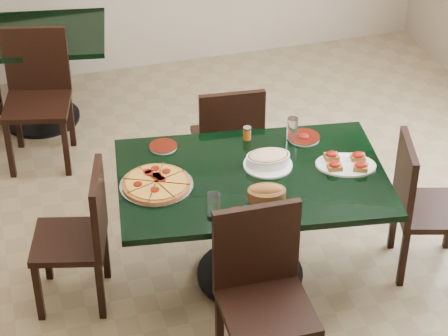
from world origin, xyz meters
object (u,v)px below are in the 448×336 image
object	(u,v)px
bread_basket	(267,193)
chair_right	(420,201)
lasagna_casserole	(268,159)
bruschetta_platter	(346,163)
chair_near	(262,286)
main_table	(252,201)
chair_far	(229,138)
back_table	(34,60)
back_chair_near	(37,89)
chair_left	(82,231)
pepperoni_pizza	(156,184)

from	to	relation	value
bread_basket	chair_right	bearing A→B (deg)	14.81
lasagna_casserole	bruschetta_platter	world-z (taller)	lasagna_casserole
chair_near	lasagna_casserole	size ratio (longest dim) A/B	3.46
main_table	chair_far	size ratio (longest dim) A/B	1.82
main_table	chair_near	world-z (taller)	chair_near
main_table	lasagna_casserole	bearing A→B (deg)	38.88
back_table	chair_near	distance (m)	3.06
back_table	back_chair_near	world-z (taller)	back_chair_near
back_table	bruschetta_platter	distance (m)	2.79
main_table	chair_near	xyz separation A→B (m)	(-0.17, -0.70, -0.01)
chair_right	chair_left	xyz separation A→B (m)	(-1.97, 0.27, -0.00)
chair_right	pepperoni_pizza	world-z (taller)	chair_right
chair_near	back_chair_near	size ratio (longest dim) A/B	1.01
chair_near	chair_left	distance (m)	1.13
pepperoni_pizza	bruschetta_platter	bearing A→B (deg)	-5.63
chair_near	chair_right	size ratio (longest dim) A/B	1.10
lasagna_casserole	chair_left	bearing A→B (deg)	-176.97
pepperoni_pizza	bruschetta_platter	xyz separation A→B (m)	(1.09, -0.11, 0.01)
pepperoni_pizza	bread_basket	size ratio (longest dim) A/B	1.73
back_table	bread_basket	distance (m)	2.69
chair_right	back_chair_near	size ratio (longest dim) A/B	0.92
chair_far	bread_basket	bearing A→B (deg)	90.56
bruschetta_platter	back_table	bearing A→B (deg)	145.56
chair_far	chair_right	world-z (taller)	chair_far
pepperoni_pizza	lasagna_casserole	world-z (taller)	lasagna_casserole
back_chair_near	pepperoni_pizza	bearing A→B (deg)	-60.24
chair_left	bread_basket	world-z (taller)	chair_left
back_table	chair_near	bearing A→B (deg)	-64.00
back_chair_near	chair_far	bearing A→B (deg)	-26.66
chair_near	bruschetta_platter	distance (m)	0.98
chair_far	lasagna_casserole	bearing A→B (deg)	97.35
chair_left	lasagna_casserole	size ratio (longest dim) A/B	3.12
main_table	lasagna_casserole	world-z (taller)	lasagna_casserole
main_table	bruschetta_platter	world-z (taller)	bruschetta_platter
back_table	back_chair_near	bearing A→B (deg)	-83.05
main_table	chair_near	bearing A→B (deg)	-95.25
main_table	chair_right	bearing A→B (deg)	-2.55
chair_left	bruschetta_platter	distance (m)	1.56
bruschetta_platter	chair_far	bearing A→B (deg)	139.63
chair_near	bread_basket	bearing A→B (deg)	70.89
chair_far	lasagna_casserole	distance (m)	0.77
pepperoni_pizza	lasagna_casserole	bearing A→B (deg)	1.89
chair_left	lasagna_casserole	bearing A→B (deg)	103.32
main_table	back_chair_near	size ratio (longest dim) A/B	1.69
main_table	back_chair_near	bearing A→B (deg)	129.31
back_chair_near	lasagna_casserole	distance (m)	2.04
chair_far	chair_right	size ratio (longest dim) A/B	1.01
bread_basket	chair_left	bearing A→B (deg)	174.01
chair_right	lasagna_casserole	xyz separation A→B (m)	(-0.87, 0.26, 0.30)
back_chair_near	lasagna_casserole	size ratio (longest dim) A/B	3.43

